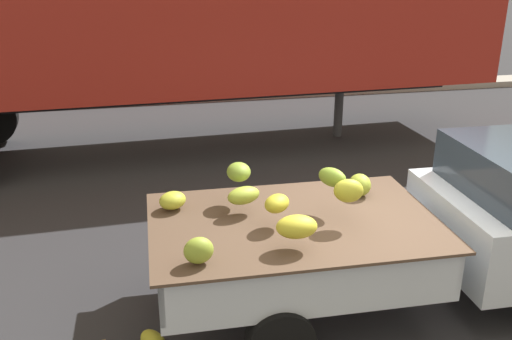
# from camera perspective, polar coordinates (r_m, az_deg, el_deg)

# --- Properties ---
(ground) EXTENTS (220.00, 220.00, 0.00)m
(ground) POSITION_cam_1_polar(r_m,az_deg,el_deg) (6.54, 12.95, -12.99)
(ground) COLOR #28282B
(curb_strip) EXTENTS (80.00, 0.80, 0.16)m
(curb_strip) POSITION_cam_1_polar(r_m,az_deg,el_deg) (15.08, -2.05, 7.62)
(curb_strip) COLOR gray
(curb_strip) RESTS_ON ground
(pickup_truck) EXTENTS (5.14, 1.97, 1.70)m
(pickup_truck) POSITION_cam_1_polar(r_m,az_deg,el_deg) (6.60, 21.25, -4.81)
(pickup_truck) COLOR silver
(pickup_truck) RESTS_ON ground
(semi_trailer) EXTENTS (12.09, 3.07, 3.95)m
(semi_trailer) POSITION_cam_1_polar(r_m,az_deg,el_deg) (10.67, -8.73, 15.18)
(semi_trailer) COLOR maroon
(semi_trailer) RESTS_ON ground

